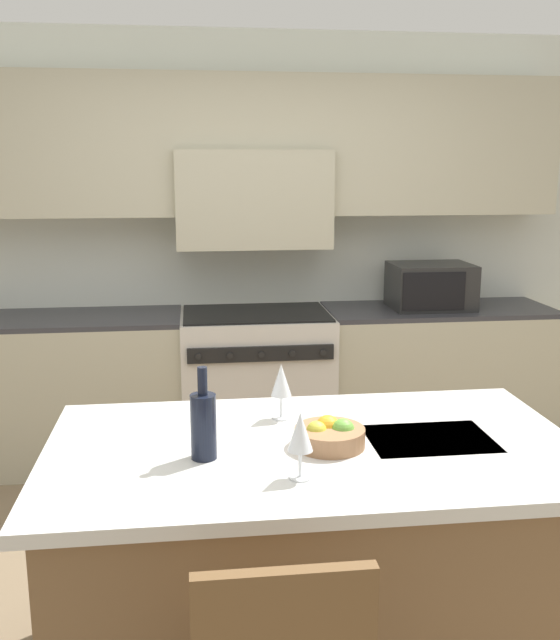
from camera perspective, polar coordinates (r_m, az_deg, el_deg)
name	(u,v)px	position (r m, az deg, el deg)	size (l,w,h in m)	color
ground_plane	(296,622)	(3.21, 1.29, -23.00)	(10.00, 10.00, 0.00)	#7A664C
back_cabinetry	(251,205)	(4.68, -2.31, 9.20)	(10.00, 0.46, 2.70)	silver
back_counter	(256,384)	(4.63, -1.94, -5.12)	(3.89, 0.62, 0.95)	#B2AD93
range_stove	(256,384)	(4.61, -1.91, -5.18)	(0.94, 0.70, 0.95)	beige
microwave	(431,286)	(4.72, 11.96, 2.68)	(0.51, 0.40, 0.29)	black
kitchen_island	(313,560)	(2.72, 2.63, -18.66)	(1.86, 1.05, 0.91)	brown
wine_bottle	(203,424)	(2.38, -6.14, -8.28)	(0.09, 0.09, 0.31)	black
wine_glass_near	(300,434)	(2.21, 1.64, -9.07)	(0.08, 0.08, 0.22)	white
wine_glass_far	(281,382)	(2.71, 0.09, -4.95)	(0.08, 0.08, 0.22)	white
fruit_bowl	(330,435)	(2.49, 4.01, -9.15)	(0.24, 0.24, 0.10)	#996B47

